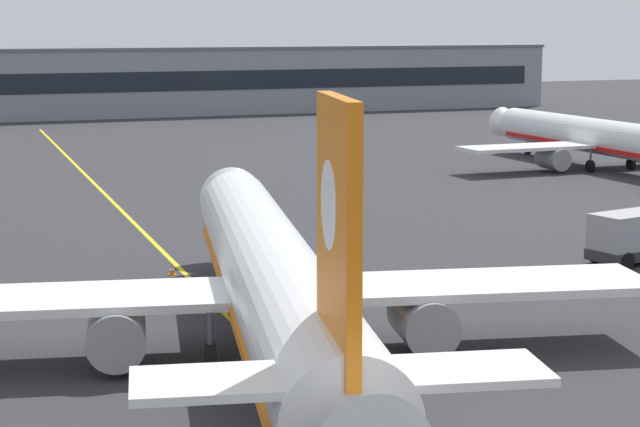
# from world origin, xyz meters

# --- Properties ---
(taxiway_centreline) EXTENTS (10.49, 179.73, 0.01)m
(taxiway_centreline) POSITION_xyz_m (0.00, 30.00, 0.00)
(taxiway_centreline) COLOR yellow
(taxiway_centreline) RESTS_ON ground
(airliner_foreground) EXTENTS (32.27, 41.08, 11.65)m
(airliner_foreground) POSITION_xyz_m (-0.92, 13.02, 3.37)
(airliner_foreground) COLOR white
(airliner_foreground) RESTS_ON ground
(airliner_background) EXTENTS (27.64, 35.75, 10.06)m
(airliner_background) POSITION_xyz_m (47.82, 59.71, 2.91)
(airliner_background) COLOR white
(airliner_background) RESTS_ON ground
(safety_cone_by_nose_gear) EXTENTS (0.44, 0.44, 0.55)m
(safety_cone_by_nose_gear) POSITION_xyz_m (-0.73, 30.02, 0.26)
(safety_cone_by_nose_gear) COLOR orange
(safety_cone_by_nose_gear) RESTS_ON ground
(terminal_building) EXTENTS (165.85, 12.40, 9.95)m
(terminal_building) POSITION_xyz_m (4.66, 138.23, 4.98)
(terminal_building) COLOR gray
(terminal_building) RESTS_ON ground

